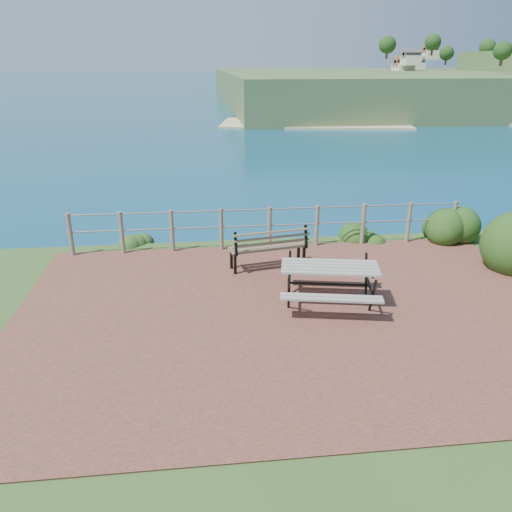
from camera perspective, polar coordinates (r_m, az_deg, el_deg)
The scene contains 8 objects.
ground at distance 9.05m, azimuth 4.46°, elevation -6.45°, with size 10.00×7.00×0.12m, color brown.
ocean at distance 207.90m, azimuth -6.43°, elevation 20.14°, with size 1200.00×1200.00×0.00m, color #145B78.
safety_railing at distance 11.89m, azimuth 1.55°, elevation 3.53°, with size 9.40×0.10×1.00m.
picnic_table at distance 9.23m, azimuth 8.36°, elevation -2.77°, with size 1.86×1.50×0.74m.
park_bench at distance 10.69m, azimuth 1.38°, elevation 1.75°, with size 1.73×0.73×0.95m.
shrub_right_edge at distance 13.56m, azimuth 21.08°, elevation 1.80°, with size 1.00×1.00×1.43m, color #1C3A12.
shrub_lip_west at distance 12.84m, azimuth -13.28°, elevation 1.63°, with size 0.67×0.67×0.37m, color #274E1D.
shrub_lip_east at distance 12.97m, azimuth 12.32°, elevation 1.92°, with size 0.83×0.83×0.60m, color #1C3A12.
Camera 1 is at (-1.60, -7.85, 4.22)m, focal length 35.00 mm.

